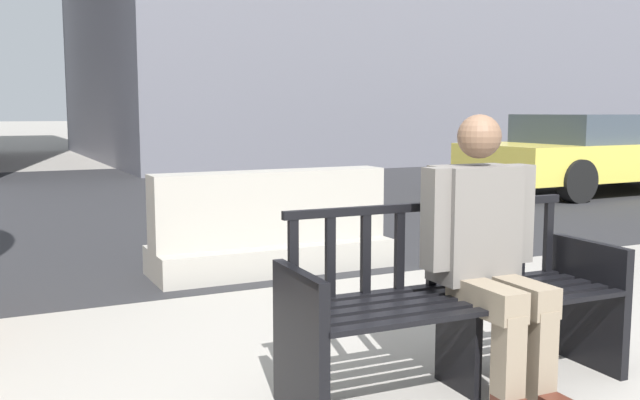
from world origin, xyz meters
The scene contains 5 objects.
street_asphalt centered at (0.00, 8.70, 0.00)m, with size 120.00×12.00×0.01m, color #28282B.
street_bench centered at (0.35, 0.48, 0.40)m, with size 1.70×0.58×0.88m.
seated_person centered at (0.48, 0.42, 0.69)m, with size 0.58×0.73×1.31m.
jersey_barrier_centre centered at (0.52, 3.24, 0.34)m, with size 2.00×0.69×0.84m.
car_taxi_near centered at (7.55, 6.31, 0.65)m, with size 4.63×2.08×1.28m.
Camera 1 is at (-1.69, -2.21, 1.33)m, focal length 40.00 mm.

